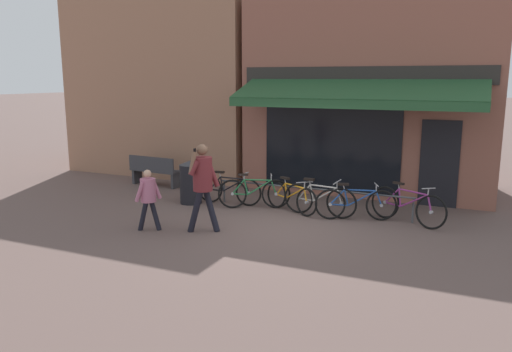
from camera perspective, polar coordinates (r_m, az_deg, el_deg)
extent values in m
plane|color=brown|center=(10.63, 2.82, -5.68)|extent=(160.00, 160.00, 0.00)
cube|color=#8E5647|center=(14.35, 13.16, 9.20)|extent=(6.56, 3.00, 5.32)
cube|color=black|center=(13.16, 8.51, 3.05)|extent=(3.61, 0.04, 2.20)
cube|color=black|center=(12.74, 20.21, 1.31)|extent=(0.90, 0.04, 2.10)
cube|color=#282623|center=(12.85, 11.91, 11.19)|extent=(6.23, 0.06, 0.44)
cube|color=#23512D|center=(12.19, 11.15, 9.70)|extent=(5.91, 1.42, 0.50)
cube|color=#23512D|center=(11.52, 10.28, 8.04)|extent=(5.91, 0.03, 0.20)
cube|color=#9E7056|center=(17.35, -8.88, 11.21)|extent=(6.31, 4.00, 6.27)
cylinder|color=#47494F|center=(11.65, 6.35, -1.44)|extent=(4.68, 0.04, 0.04)
cylinder|color=#47494F|center=(12.58, -3.65, -1.74)|extent=(0.04, 0.04, 0.55)
cylinder|color=#47494F|center=(11.25, 17.50, -3.79)|extent=(0.04, 0.04, 0.55)
torus|color=black|center=(12.15, -0.87, -1.89)|extent=(0.68, 0.11, 0.67)
cylinder|color=#9E9EA3|center=(12.15, -0.87, -1.89)|extent=(0.07, 0.07, 0.07)
torus|color=black|center=(12.55, -5.26, -1.50)|extent=(0.68, 0.11, 0.67)
cylinder|color=#9E9EA3|center=(12.55, -5.26, -1.50)|extent=(0.07, 0.07, 0.07)
cylinder|color=black|center=(12.27, -2.56, -1.06)|extent=(0.58, 0.08, 0.36)
cylinder|color=black|center=(12.25, -2.72, -0.25)|extent=(0.64, 0.07, 0.05)
cylinder|color=black|center=(12.39, -3.92, -0.91)|extent=(0.12, 0.05, 0.35)
cylinder|color=black|center=(12.48, -4.51, -1.61)|extent=(0.37, 0.06, 0.05)
cylinder|color=black|center=(12.46, -4.67, -0.81)|extent=(0.31, 0.07, 0.35)
cylinder|color=black|center=(12.14, -1.11, -1.14)|extent=(0.15, 0.04, 0.33)
cylinder|color=#9E9EA3|center=(12.38, -4.14, 0.13)|extent=(0.06, 0.03, 0.11)
cube|color=black|center=(12.37, -4.20, 0.45)|extent=(0.25, 0.12, 0.05)
cylinder|color=#9E9EA3|center=(12.12, -1.34, -0.06)|extent=(0.03, 0.03, 0.14)
cylinder|color=#9E9EA3|center=(12.11, -1.34, 0.26)|extent=(0.06, 0.52, 0.05)
torus|color=black|center=(11.96, 2.30, -2.06)|extent=(0.69, 0.40, 0.70)
cylinder|color=#9E9EA3|center=(11.96, 2.30, -2.06)|extent=(0.09, 0.09, 0.08)
torus|color=black|center=(11.97, -2.72, -2.05)|extent=(0.69, 0.40, 0.70)
cylinder|color=#9E9EA3|center=(11.97, -2.72, -2.05)|extent=(0.09, 0.09, 0.08)
cylinder|color=#23703D|center=(11.94, 0.39, -1.32)|extent=(0.53, 0.30, 0.37)
cylinder|color=#23703D|center=(11.92, 0.21, -0.46)|extent=(0.60, 0.29, 0.05)
cylinder|color=#23703D|center=(11.94, -1.15, -1.28)|extent=(0.13, 0.05, 0.37)
cylinder|color=#23703D|center=(11.96, -1.84, -2.09)|extent=(0.35, 0.18, 0.05)
cylinder|color=#23703D|center=(11.95, -2.03, -1.23)|extent=(0.29, 0.20, 0.36)
cylinder|color=#23703D|center=(11.94, 2.03, -1.28)|extent=(0.16, 0.05, 0.34)
cylinder|color=#9E9EA3|center=(11.92, -1.41, -0.18)|extent=(0.06, 0.03, 0.11)
cube|color=black|center=(11.92, -1.48, 0.16)|extent=(0.26, 0.19, 0.06)
cylinder|color=#9E9EA3|center=(11.92, 1.75, -0.16)|extent=(0.04, 0.05, 0.14)
cylinder|color=#9E9EA3|center=(11.92, 1.75, 0.17)|extent=(0.23, 0.48, 0.09)
torus|color=black|center=(11.30, 5.80, -3.01)|extent=(0.63, 0.38, 0.65)
cylinder|color=#9E9EA3|center=(11.30, 5.80, -3.01)|extent=(0.09, 0.09, 0.08)
torus|color=black|center=(12.01, 2.36, -2.11)|extent=(0.63, 0.38, 0.65)
cylinder|color=#9E9EA3|center=(12.01, 2.36, -2.11)|extent=(0.09, 0.09, 0.08)
cylinder|color=orange|center=(11.54, 4.50, -1.96)|extent=(0.53, 0.25, 0.35)
cylinder|color=orange|center=(11.54, 4.44, -1.12)|extent=(0.57, 0.31, 0.05)
cylinder|color=orange|center=(11.76, 3.45, -1.66)|extent=(0.10, 0.11, 0.34)
cylinder|color=orange|center=(11.89, 2.93, -2.30)|extent=(0.33, 0.19, 0.05)
cylinder|color=orange|center=(11.89, 2.87, -1.48)|extent=(0.30, 0.14, 0.34)
cylinder|color=orange|center=(11.31, 5.67, -2.21)|extent=(0.13, 0.12, 0.31)
cylinder|color=#9E9EA3|center=(11.77, 3.36, -0.58)|extent=(0.06, 0.05, 0.11)
cube|color=black|center=(11.77, 3.33, -0.23)|extent=(0.26, 0.20, 0.06)
cylinder|color=#9E9EA3|center=(11.32, 5.56, -1.06)|extent=(0.04, 0.05, 0.14)
cylinder|color=#9E9EA3|center=(11.31, 5.59, -0.71)|extent=(0.25, 0.48, 0.07)
torus|color=black|center=(11.19, 9.74, -3.09)|extent=(0.71, 0.09, 0.71)
cylinder|color=#9E9EA3|center=(11.19, 9.74, -3.09)|extent=(0.07, 0.06, 0.07)
torus|color=black|center=(11.53, 4.90, -2.54)|extent=(0.71, 0.09, 0.71)
cylinder|color=#9E9EA3|center=(11.53, 4.90, -2.54)|extent=(0.07, 0.06, 0.07)
cylinder|color=#BCB7B2|center=(11.27, 7.88, -2.11)|extent=(0.57, 0.07, 0.38)
cylinder|color=#BCB7B2|center=(11.24, 7.72, -1.18)|extent=(0.63, 0.07, 0.05)
cylinder|color=#BCB7B2|center=(11.38, 6.40, -1.91)|extent=(0.11, 0.04, 0.37)
cylinder|color=#BCB7B2|center=(11.47, 5.73, -2.68)|extent=(0.36, 0.05, 0.05)
cylinder|color=#BCB7B2|center=(11.44, 5.56, -1.77)|extent=(0.31, 0.06, 0.37)
cylinder|color=#BCB7B2|center=(11.17, 9.49, -2.24)|extent=(0.15, 0.04, 0.34)
cylinder|color=#9E9EA3|center=(11.34, 6.16, -0.74)|extent=(0.05, 0.02, 0.11)
cube|color=black|center=(11.33, 6.10, -0.38)|extent=(0.25, 0.11, 0.05)
cylinder|color=#9E9EA3|center=(11.13, 9.25, -1.03)|extent=(0.03, 0.03, 0.14)
cylinder|color=#9E9EA3|center=(11.11, 9.26, -0.68)|extent=(0.05, 0.52, 0.03)
torus|color=black|center=(11.25, 14.13, -3.27)|extent=(0.67, 0.31, 0.68)
cylinder|color=#9E9EA3|center=(11.25, 14.13, -3.27)|extent=(0.09, 0.08, 0.07)
torus|color=black|center=(11.12, 8.48, -3.22)|extent=(0.67, 0.31, 0.68)
cylinder|color=#9E9EA3|center=(11.12, 8.48, -3.22)|extent=(0.09, 0.08, 0.07)
cylinder|color=#1E4793|center=(11.16, 12.02, -2.50)|extent=(0.59, 0.26, 0.36)
cylinder|color=#1E4793|center=(11.13, 11.84, -1.61)|extent=(0.66, 0.26, 0.05)
cylinder|color=#1E4793|center=(11.12, 10.28, -2.44)|extent=(0.12, 0.04, 0.36)
cylinder|color=#1E4793|center=(11.14, 9.47, -3.28)|extent=(0.38, 0.16, 0.05)
cylinder|color=#1E4793|center=(11.10, 9.28, -2.39)|extent=(0.32, 0.16, 0.36)
cylinder|color=#1E4793|center=(11.21, 13.85, -2.47)|extent=(0.16, 0.06, 0.33)
cylinder|color=#9E9EA3|center=(11.08, 10.02, -1.29)|extent=(0.06, 0.03, 0.11)
cube|color=black|center=(11.07, 9.95, -0.93)|extent=(0.26, 0.18, 0.06)
cylinder|color=#9E9EA3|center=(11.17, 13.59, -1.32)|extent=(0.04, 0.04, 0.14)
cylinder|color=#9E9EA3|center=(11.16, 13.60, -0.96)|extent=(0.20, 0.50, 0.06)
torus|color=black|center=(10.92, 19.38, -3.92)|extent=(0.71, 0.42, 0.72)
cylinder|color=#9E9EA3|center=(10.92, 19.38, -3.92)|extent=(0.09, 0.09, 0.08)
torus|color=black|center=(11.48, 14.55, -2.92)|extent=(0.71, 0.42, 0.72)
cylinder|color=#9E9EA3|center=(11.48, 14.55, -2.92)|extent=(0.09, 0.09, 0.08)
cylinder|color=#892D7A|center=(11.10, 17.59, -2.72)|extent=(0.59, 0.25, 0.38)
cylinder|color=#892D7A|center=(11.10, 17.52, -1.74)|extent=(0.64, 0.32, 0.05)
cylinder|color=#892D7A|center=(11.28, 16.11, -2.39)|extent=(0.10, 0.12, 0.38)
cylinder|color=#892D7A|center=(11.38, 15.35, -3.13)|extent=(0.37, 0.20, 0.05)
cylinder|color=#892D7A|center=(11.38, 15.29, -2.18)|extent=(0.33, 0.13, 0.37)
cylinder|color=#892D7A|center=(10.93, 19.21, -3.00)|extent=(0.14, 0.14, 0.35)
cylinder|color=#9E9EA3|center=(11.28, 16.01, -1.16)|extent=(0.06, 0.06, 0.11)
cube|color=black|center=(11.28, 15.99, -0.80)|extent=(0.26, 0.20, 0.06)
cylinder|color=#9E9EA3|center=(10.93, 19.09, -1.71)|extent=(0.04, 0.05, 0.14)
cylinder|color=#9E9EA3|center=(10.92, 19.14, -1.35)|extent=(0.24, 0.48, 0.09)
cylinder|color=black|center=(10.13, -6.95, -4.09)|extent=(0.37, 0.14, 0.89)
cylinder|color=black|center=(10.20, -5.13, -3.94)|extent=(0.37, 0.14, 0.89)
cylinder|color=maroon|center=(9.99, -6.12, 0.24)|extent=(0.40, 0.40, 0.68)
sphere|color=brown|center=(9.91, -6.18, 3.00)|extent=(0.22, 0.22, 0.22)
cylinder|color=maroon|center=(10.14, -5.03, 0.41)|extent=(0.32, 0.19, 0.61)
cylinder|color=maroon|center=(9.79, -7.09, 0.92)|extent=(0.25, 0.22, 0.31)
cylinder|color=brown|center=(9.80, -7.25, 1.46)|extent=(0.17, 0.22, 0.46)
cube|color=black|center=(9.79, -7.01, 2.75)|extent=(0.02, 0.07, 0.14)
cylinder|color=black|center=(10.45, -12.78, -4.53)|extent=(0.27, 0.10, 0.63)
cylinder|color=black|center=(10.48, -11.44, -4.43)|extent=(0.27, 0.10, 0.63)
cylinder|color=#B26684|center=(10.33, -12.23, -1.60)|extent=(0.32, 0.32, 0.48)
sphere|color=tan|center=(10.26, -12.31, 0.27)|extent=(0.16, 0.16, 0.16)
cylinder|color=#B26684|center=(10.43, -11.33, -1.44)|extent=(0.24, 0.14, 0.43)
cylinder|color=#B26684|center=(10.24, -13.15, -1.76)|extent=(0.24, 0.14, 0.43)
cylinder|color=black|center=(12.49, -7.47, -0.92)|extent=(0.54, 0.54, 0.97)
cone|color=#33353A|center=(12.39, -7.53, 1.52)|extent=(0.55, 0.55, 0.11)
cube|color=#38383D|center=(14.71, -11.40, 0.64)|extent=(1.63, 0.57, 0.06)
cube|color=#38383D|center=(14.53, -11.91, 1.38)|extent=(1.60, 0.18, 0.40)
cube|color=#38383D|center=(15.22, -13.43, 0.04)|extent=(0.11, 0.36, 0.45)
cube|color=#38383D|center=(14.30, -9.16, -0.49)|extent=(0.11, 0.36, 0.45)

